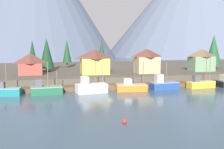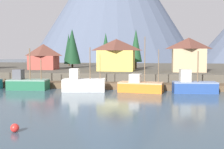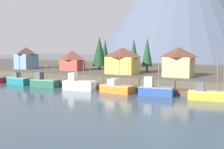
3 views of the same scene
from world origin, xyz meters
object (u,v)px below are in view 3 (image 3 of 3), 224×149
Objects in this scene: house_red at (72,60)px; conifer_near_right at (134,50)px; fishing_boat_yellow at (208,94)px; house_tan at (179,62)px; fishing_boat_teal at (18,80)px; fishing_boat_orange at (117,88)px; house_blue at (26,58)px; fishing_boat_blue at (155,90)px; conifer_mid_left at (147,52)px; house_yellow at (123,60)px; conifer_back_left at (99,51)px; fishing_boat_green at (45,82)px; fishing_boat_white at (79,84)px; conifer_near_left at (105,51)px.

conifer_near_right reaches higher than house_red.
house_tan is at bearing 117.14° from fishing_boat_yellow.
fishing_boat_orange is (28.44, -0.29, -0.04)m from fishing_boat_teal.
fishing_boat_orange is 18.45m from fishing_boat_yellow.
house_red is (16.58, 1.56, -0.44)m from house_blue.
fishing_boat_blue is 41.94m from conifer_near_right.
fishing_boat_teal is 1.05× the size of house_tan.
house_yellow is at bearing -113.85° from conifer_mid_left.
fishing_boat_blue is 51.13m from house_blue.
house_yellow is (22.36, 14.83, 4.97)m from fishing_boat_teal.
house_blue reaches higher than fishing_boat_orange.
house_blue is 38.58m from conifer_mid_left.
conifer_mid_left reaches higher than fishing_boat_yellow.
house_yellow is at bearing 42.83° from fishing_boat_teal.
conifer_back_left is at bearing 132.45° from fishing_boat_blue.
conifer_near_right reaches higher than house_yellow.
fishing_boat_green is 0.97× the size of fishing_boat_white.
house_red is at bearing -118.12° from conifer_back_left.
fishing_boat_yellow reaches higher than house_tan.
fishing_boat_yellow is 45.44m from house_red.
house_red is 0.65× the size of conifer_back_left.
house_red is (-23.59, 17.05, 4.53)m from fishing_boat_orange.
fishing_boat_white is 28.04m from fishing_boat_yellow.
fishing_boat_blue is 0.72× the size of conifer_near_right.
fishing_boat_green is 0.70× the size of conifer_back_left.
fishing_boat_yellow reaches higher than fishing_boat_orange.
fishing_boat_orange is at bearing 8.68° from fishing_boat_teal.
fishing_boat_orange is at bearing -7.93° from fishing_boat_white.
fishing_boat_teal is at bearing -146.44° from house_yellow.
conifer_near_right is at bearing 74.92° from fishing_boat_teal.
fishing_boat_green is 38.06m from conifer_near_left.
conifer_near_left is (-14.27, 37.46, 6.78)m from fishing_boat_white.
fishing_boat_yellow is (38.10, 0.21, -0.06)m from fishing_boat_green.
fishing_boat_green is 1.02× the size of fishing_boat_blue.
conifer_mid_left is (21.41, -14.02, 0.12)m from conifer_near_left.
house_red is at bearing -89.23° from conifer_near_left.
fishing_boat_orange is at bearing -122.37° from house_tan.
house_blue reaches higher than fishing_boat_blue.
house_tan reaches higher than fishing_boat_white.
house_blue is at bearing -174.63° from house_red.
fishing_boat_teal is 0.76× the size of conifer_mid_left.
house_tan is at bearing 65.15° from fishing_boat_orange.
conifer_near_left is 0.98× the size of conifer_near_right.
house_tan is (18.67, 14.43, 4.85)m from fishing_boat_white.
fishing_boat_green is at bearing 173.59° from fishing_boat_yellow.
fishing_boat_yellow is 1.46× the size of house_red.
house_tan is (28.74, 14.16, 4.98)m from fishing_boat_green.
house_tan is 32.79m from house_red.
conifer_back_left is (4.46, 8.34, 2.54)m from house_red.
conifer_back_left reaches higher than fishing_boat_orange.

